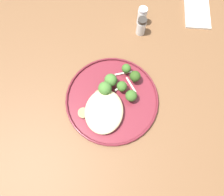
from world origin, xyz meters
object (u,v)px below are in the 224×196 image
object	(u,v)px
salt_shaker	(142,16)
seared_scallop_on_noodles	(83,113)
broccoli_floret_small_sprig	(126,69)
broccoli_floret_tall_stalk	(105,88)
broccoli_floret_split_head	(135,76)
broccoli_floret_center_pile	(131,96)
folded_napkin	(197,12)
seared_scallop_left_edge	(112,116)
seared_scallop_front_small	(99,108)
broccoli_floret_front_edge	(111,80)
broccoli_floret_rear_charred	(122,86)
seared_scallop_rear_pale	(101,95)
dinner_plate	(112,99)
pepper_shaker	(141,26)

from	to	relation	value
salt_shaker	seared_scallop_on_noodles	bearing A→B (deg)	-23.04
broccoli_floret_small_sprig	broccoli_floret_tall_stalk	xyz separation A→B (m)	(0.08, -0.06, 0.01)
broccoli_floret_split_head	broccoli_floret_center_pile	bearing A→B (deg)	-6.52
broccoli_floret_tall_stalk	folded_napkin	bearing A→B (deg)	139.46
seared_scallop_left_edge	salt_shaker	world-z (taller)	salt_shaker
seared_scallop_front_small	broccoli_floret_front_edge	world-z (taller)	broccoli_floret_front_edge
seared_scallop_left_edge	broccoli_floret_tall_stalk	world-z (taller)	broccoli_floret_tall_stalk
seared_scallop_on_noodles	folded_napkin	xyz separation A→B (m)	(-0.43, 0.36, -0.02)
seared_scallop_front_small	broccoli_floret_center_pile	world-z (taller)	broccoli_floret_center_pile
broccoli_floret_rear_charred	folded_napkin	bearing A→B (deg)	143.28
broccoli_floret_rear_charred	salt_shaker	world-z (taller)	salt_shaker
seared_scallop_left_edge	broccoli_floret_center_pile	xyz separation A→B (m)	(-0.06, 0.05, 0.02)
seared_scallop_on_noodles	seared_scallop_rear_pale	size ratio (longest dim) A/B	1.11
dinner_plate	broccoli_floret_split_head	distance (m)	0.10
seared_scallop_on_noodles	seared_scallop_left_edge	distance (m)	0.08
seared_scallop_left_edge	pepper_shaker	xyz separation A→B (m)	(-0.32, 0.07, 0.01)
seared_scallop_on_noodles	broccoli_floret_split_head	bearing A→B (deg)	131.01
broccoli_floret_tall_stalk	broccoli_floret_split_head	size ratio (longest dim) A/B	1.13
seared_scallop_left_edge	broccoli_floret_tall_stalk	distance (m)	0.08
seared_scallop_on_noodles	broccoli_floret_front_edge	bearing A→B (deg)	146.27
broccoli_floret_tall_stalk	broccoli_floret_center_pile	bearing A→B (deg)	80.79
broccoli_floret_front_edge	broccoli_floret_center_pile	distance (m)	0.08
seared_scallop_front_small	broccoli_floret_tall_stalk	xyz separation A→B (m)	(-0.06, 0.01, 0.02)
broccoli_floret_rear_charred	broccoli_floret_front_edge	bearing A→B (deg)	-114.97
broccoli_floret_small_sprig	salt_shaker	size ratio (longest dim) A/B	0.64
seared_scallop_rear_pale	broccoli_floret_small_sprig	size ratio (longest dim) A/B	0.65
broccoli_floret_rear_charred	seared_scallop_on_noodles	bearing A→B (deg)	-49.81
broccoli_floret_small_sprig	broccoli_floret_tall_stalk	bearing A→B (deg)	-37.54
broccoli_floret_split_head	seared_scallop_rear_pale	bearing A→B (deg)	-57.80
seared_scallop_left_edge	broccoli_floret_rear_charred	xyz separation A→B (m)	(-0.09, 0.02, 0.02)
seared_scallop_left_edge	salt_shaker	bearing A→B (deg)	169.04
dinner_plate	broccoli_floret_small_sprig	size ratio (longest dim) A/B	6.73
dinner_plate	broccoli_floret_tall_stalk	size ratio (longest dim) A/B	5.13
dinner_plate	broccoli_floret_rear_charred	xyz separation A→B (m)	(-0.03, 0.03, 0.03)
broccoli_floret_front_edge	broccoli_floret_rear_charred	size ratio (longest dim) A/B	1.11
broccoli_floret_center_pile	broccoli_floret_tall_stalk	bearing A→B (deg)	-99.21
broccoli_floret_split_head	broccoli_floret_rear_charred	world-z (taller)	broccoli_floret_split_head
seared_scallop_rear_pale	broccoli_floret_front_edge	size ratio (longest dim) A/B	0.56
seared_scallop_on_noodles	seared_scallop_front_small	distance (m)	0.05
seared_scallop_on_noodles	broccoli_floret_center_pile	distance (m)	0.15
broccoli_floret_tall_stalk	salt_shaker	xyz separation A→B (m)	(-0.29, 0.10, -0.01)
seared_scallop_rear_pale	pepper_shaker	size ratio (longest dim) A/B	0.42
seared_scallop_rear_pale	salt_shaker	xyz separation A→B (m)	(-0.30, 0.11, 0.01)
broccoli_floret_front_edge	folded_napkin	bearing A→B (deg)	138.22
salt_shaker	broccoli_floret_small_sprig	bearing A→B (deg)	-10.49
broccoli_floret_split_head	folded_napkin	bearing A→B (deg)	144.67
broccoli_floret_front_edge	dinner_plate	bearing A→B (deg)	10.10
broccoli_floret_rear_charred	pepper_shaker	distance (m)	0.24
seared_scallop_rear_pale	broccoli_floret_center_pile	distance (m)	0.09
seared_scallop_front_small	seared_scallop_left_edge	bearing A→B (deg)	63.98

